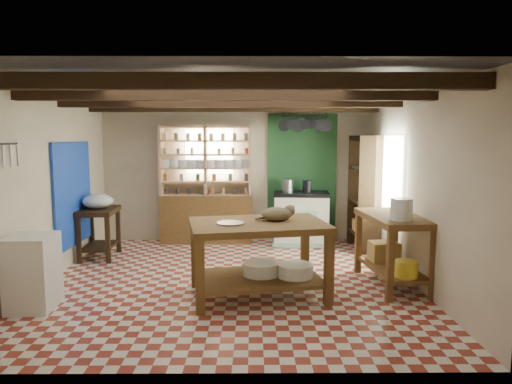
{
  "coord_description": "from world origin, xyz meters",
  "views": [
    {
      "loc": [
        0.32,
        -6.13,
        1.98
      ],
      "look_at": [
        0.37,
        0.3,
        1.2
      ],
      "focal_mm": 32.0,
      "sensor_mm": 36.0,
      "label": 1
    }
  ],
  "objects_px": {
    "white_cabinet": "(33,272)",
    "right_counter": "(393,250)",
    "prep_table": "(99,233)",
    "work_table": "(258,259)",
    "stove": "(301,218)",
    "cat": "(277,214)"
  },
  "relations": [
    {
      "from": "white_cabinet",
      "to": "right_counter",
      "type": "relative_size",
      "value": 0.64
    },
    {
      "from": "white_cabinet",
      "to": "right_counter",
      "type": "height_order",
      "value": "right_counter"
    },
    {
      "from": "white_cabinet",
      "to": "prep_table",
      "type": "bearing_deg",
      "value": 86.05
    },
    {
      "from": "work_table",
      "to": "prep_table",
      "type": "height_order",
      "value": "work_table"
    },
    {
      "from": "work_table",
      "to": "stove",
      "type": "height_order",
      "value": "stove"
    },
    {
      "from": "prep_table",
      "to": "cat",
      "type": "xyz_separation_m",
      "value": [
        2.82,
        -1.73,
        0.61
      ]
    },
    {
      "from": "prep_table",
      "to": "cat",
      "type": "relative_size",
      "value": 2.15
    },
    {
      "from": "stove",
      "to": "right_counter",
      "type": "bearing_deg",
      "value": -63.35
    },
    {
      "from": "prep_table",
      "to": "right_counter",
      "type": "xyz_separation_m",
      "value": [
        4.38,
        -1.44,
        0.07
      ]
    },
    {
      "from": "right_counter",
      "to": "cat",
      "type": "relative_size",
      "value": 3.51
    },
    {
      "from": "work_table",
      "to": "white_cabinet",
      "type": "height_order",
      "value": "work_table"
    },
    {
      "from": "stove",
      "to": "cat",
      "type": "relative_size",
      "value": 2.61
    },
    {
      "from": "prep_table",
      "to": "white_cabinet",
      "type": "bearing_deg",
      "value": -93.69
    },
    {
      "from": "work_table",
      "to": "white_cabinet",
      "type": "bearing_deg",
      "value": 178.25
    },
    {
      "from": "work_table",
      "to": "cat",
      "type": "relative_size",
      "value": 4.34
    },
    {
      "from": "work_table",
      "to": "cat",
      "type": "distance_m",
      "value": 0.61
    },
    {
      "from": "stove",
      "to": "prep_table",
      "type": "distance_m",
      "value": 3.54
    },
    {
      "from": "prep_table",
      "to": "white_cabinet",
      "type": "xyz_separation_m",
      "value": [
        -0.02,
        -2.23,
        0.02
      ]
    },
    {
      "from": "prep_table",
      "to": "right_counter",
      "type": "bearing_deg",
      "value": -21.41
    },
    {
      "from": "stove",
      "to": "cat",
      "type": "height_order",
      "value": "cat"
    },
    {
      "from": "stove",
      "to": "white_cabinet",
      "type": "height_order",
      "value": "stove"
    },
    {
      "from": "work_table",
      "to": "stove",
      "type": "relative_size",
      "value": 1.66
    }
  ]
}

